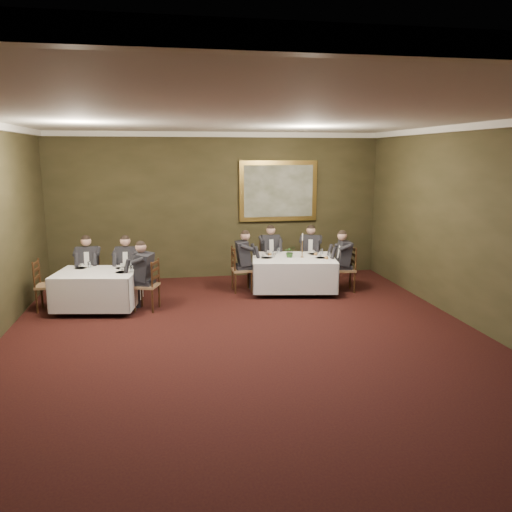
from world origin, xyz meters
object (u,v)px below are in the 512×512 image
object	(u,v)px
diner_main_backleft	(270,260)
table_main	(293,271)
table_second	(97,287)
chair_sec_endleft	(48,296)
diner_main_endright	(345,268)
candlestick	(302,248)
diner_main_backright	(311,260)
chair_sec_backright	(129,285)
chair_main_endright	(345,278)
diner_main_endleft	(242,269)
painting	(278,191)
centerpiece	(290,251)
diner_sec_backright	(128,275)
chair_main_endleft	(241,279)
diner_sec_backleft	(89,275)
chair_sec_backleft	(90,285)
diner_sec_endright	(146,284)
chair_main_backright	(310,269)
chair_sec_endright	(147,296)
chair_main_backleft	(270,269)

from	to	relation	value
diner_main_backleft	table_main	bearing A→B (deg)	105.50
table_second	chair_sec_endleft	world-z (taller)	chair_sec_endleft
diner_main_endright	candlestick	xyz separation A→B (m)	(-0.93, 0.16, 0.45)
diner_main_backleft	chair_sec_endleft	size ratio (longest dim) A/B	1.35
table_second	diner_main_backright	xyz separation A→B (m)	(4.71, 1.50, 0.06)
diner_main_backleft	table_second	bearing A→B (deg)	21.04
table_main	diner_main_backleft	size ratio (longest dim) A/B	1.50
diner_main_backleft	diner_main_backright	size ratio (longest dim) A/B	1.00
chair_sec_backright	chair_main_endright	bearing A→B (deg)	-172.31
diner_main_endleft	chair_sec_backright	bearing A→B (deg)	-88.49
painting	candlestick	bearing A→B (deg)	-83.42
centerpiece	diner_main_backleft	bearing A→B (deg)	104.45
table_main	diner_sec_backright	bearing A→B (deg)	179.72
chair_main_endleft	chair_main_endright	distance (m)	2.29
diner_main_backright	centerpiece	size ratio (longest dim) A/B	4.99
diner_main_endleft	diner_main_backright	bearing A→B (deg)	107.76
diner_main_backleft	candlestick	xyz separation A→B (m)	(0.52, -1.01, 0.45)
diner_main_backleft	diner_main_endleft	world-z (taller)	same
chair_main_endright	candlestick	xyz separation A→B (m)	(-0.94, 0.16, 0.68)
diner_sec_backleft	centerpiece	bearing A→B (deg)	177.77
diner_main_endleft	chair_sec_endleft	world-z (taller)	diner_main_endleft
diner_sec_backright	painting	size ratio (longest dim) A/B	0.70
diner_main_endright	centerpiece	xyz separation A→B (m)	(-1.20, 0.20, 0.39)
diner_main_endright	painting	distance (m)	2.64
diner_sec_backleft	chair_sec_backright	size ratio (longest dim) A/B	1.35
diner_main_endleft	centerpiece	bearing A→B (deg)	78.27
chair_sec_backleft	painting	world-z (taller)	painting
chair_main_endright	chair_sec_endleft	world-z (taller)	same
table_main	diner_sec_backright	size ratio (longest dim) A/B	1.50
candlestick	diner_sec_backright	bearing A→B (deg)	179.35
diner_sec_endright	chair_main_endleft	bearing A→B (deg)	-44.42
table_main	diner_main_endleft	size ratio (longest dim) A/B	1.50
chair_main_backright	chair_main_endright	xyz separation A→B (m)	(0.50, -1.03, 0.00)
diner_main_endright	chair_sec_endleft	xyz separation A→B (m)	(-6.15, -0.33, -0.23)
diner_sec_backright	painting	distance (m)	4.20
diner_sec_endright	chair_sec_backleft	bearing A→B (deg)	69.27
chair_main_endright	chair_main_endleft	bearing A→B (deg)	86.54
table_second	diner_main_endright	distance (m)	5.22
diner_main_backleft	chair_sec_backright	distance (m)	3.37
chair_main_backright	diner_sec_endright	bearing A→B (deg)	44.15
diner_main_backright	chair_sec_endright	xyz separation A→B (m)	(-3.76, -1.66, -0.23)
diner_main_backleft	chair_main_backleft	bearing A→B (deg)	-90.00
diner_sec_backright	painting	world-z (taller)	painting
chair_main_backleft	chair_sec_backright	xyz separation A→B (m)	(-3.22, -0.97, 0.00)
diner_main_backright	diner_sec_endright	bearing A→B (deg)	44.03
centerpiece	diner_main_endright	bearing A→B (deg)	-9.58
table_main	diner_sec_endright	bearing A→B (deg)	-165.15
table_second	painting	size ratio (longest dim) A/B	0.88
table_main	diner_main_backright	bearing A→B (deg)	52.57
chair_main_endleft	diner_main_endright	bearing A→B (deg)	78.28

